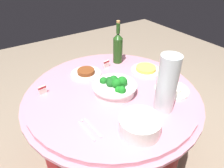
# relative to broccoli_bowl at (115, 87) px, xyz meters

# --- Properties ---
(ground_plane) EXTENTS (6.00, 6.00, 0.00)m
(ground_plane) POSITION_rel_broccoli_bowl_xyz_m (0.00, -0.03, -0.78)
(ground_plane) COLOR gray
(buffet_table) EXTENTS (1.16, 1.16, 0.74)m
(buffet_table) POSITION_rel_broccoli_bowl_xyz_m (0.00, -0.03, -0.41)
(buffet_table) COLOR maroon
(buffet_table) RESTS_ON ground_plane
(broccoli_bowl) EXTENTS (0.28, 0.28, 0.12)m
(broccoli_bowl) POSITION_rel_broccoli_bowl_xyz_m (0.00, 0.00, 0.00)
(broccoli_bowl) COLOR white
(broccoli_bowl) RESTS_ON buffet_table
(plate_stack) EXTENTS (0.21, 0.21, 0.09)m
(plate_stack) POSITION_rel_broccoli_bowl_xyz_m (0.09, 0.35, 0.00)
(plate_stack) COLOR white
(plate_stack) RESTS_ON buffet_table
(wine_bottle) EXTENTS (0.07, 0.07, 0.34)m
(wine_bottle) POSITION_rel_broccoli_bowl_xyz_m (-0.26, -0.34, 0.08)
(wine_bottle) COLOR #1E4616
(wine_bottle) RESTS_ON buffet_table
(decorative_fruit_vase) EXTENTS (0.11, 0.11, 0.34)m
(decorative_fruit_vase) POSITION_rel_broccoli_bowl_xyz_m (-0.14, 0.28, 0.12)
(decorative_fruit_vase) COLOR silver
(decorative_fruit_vase) RESTS_ON buffet_table
(serving_tongs) EXTENTS (0.05, 0.17, 0.01)m
(serving_tongs) POSITION_rel_broccoli_bowl_xyz_m (0.29, 0.19, -0.04)
(serving_tongs) COLOR silver
(serving_tongs) RESTS_ON buffet_table
(food_plate_stir_fry) EXTENTS (0.22, 0.22, 0.04)m
(food_plate_stir_fry) POSITION_rel_broccoli_bowl_xyz_m (0.05, -0.30, -0.03)
(food_plate_stir_fry) COLOR white
(food_plate_stir_fry) RESTS_ON buffet_table
(food_plate_rice) EXTENTS (0.22, 0.22, 0.04)m
(food_plate_rice) POSITION_rel_broccoli_bowl_xyz_m (-0.32, 0.19, -0.03)
(food_plate_rice) COLOR white
(food_plate_rice) RESTS_ON buffet_table
(food_plate_fried_egg) EXTENTS (0.22, 0.22, 0.04)m
(food_plate_fried_egg) POSITION_rel_broccoli_bowl_xyz_m (-0.35, -0.10, -0.03)
(food_plate_fried_egg) COLOR white
(food_plate_fried_egg) RESTS_ON buffet_table
(label_placard_front) EXTENTS (0.05, 0.02, 0.05)m
(label_placard_front) POSITION_rel_broccoli_bowl_xyz_m (0.39, -0.25, -0.01)
(label_placard_front) COLOR white
(label_placard_front) RESTS_ON buffet_table
(label_placard_mid) EXTENTS (0.05, 0.02, 0.05)m
(label_placard_mid) POSITION_rel_broccoli_bowl_xyz_m (-0.14, -0.32, -0.01)
(label_placard_mid) COLOR white
(label_placard_mid) RESTS_ON buffet_table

